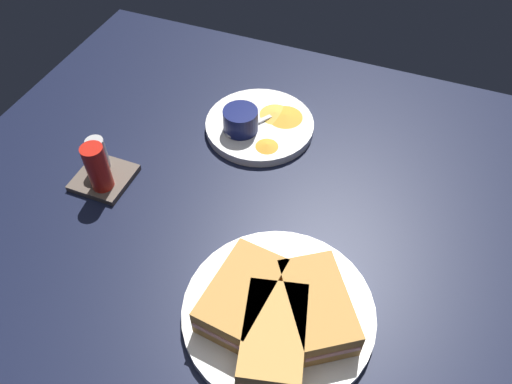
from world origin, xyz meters
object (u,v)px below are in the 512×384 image
spoon_by_dark_ramekin (283,311)px  condiment_caddy (100,168)px  sandwich_half_extra (317,306)px  plate_chips_companion (260,126)px  sandwich_half_far (274,336)px  ramekin_light_gravy (241,120)px  ramekin_dark_sauce (323,314)px  plate_sandwich_main (278,312)px  spoon_by_gravy_ramekin (239,130)px  sandwich_half_near (242,295)px

spoon_by_dark_ramekin → condiment_caddy: bearing=71.2°
spoon_by_dark_ramekin → sandwich_half_extra: bearing=-74.9°
plate_chips_companion → condiment_caddy: condiment_caddy is taller
sandwich_half_far → ramekin_light_gravy: sandwich_half_far is taller
plate_chips_companion → condiment_caddy: size_ratio=2.11×
ramekin_dark_sauce → ramekin_light_gravy: same height
ramekin_dark_sauce → ramekin_light_gravy: (31.05, 24.49, -0.01)cm
sandwich_half_far → plate_sandwich_main: bearing=11.9°
ramekin_dark_sauce → spoon_by_gravy_ramekin: 39.06cm
plate_chips_companion → ramekin_light_gravy: (-3.00, 2.50, 3.06)cm
sandwich_half_extra → plate_chips_companion: (33.32, 20.98, -3.20)cm
sandwich_half_extra → spoon_by_gravy_ramekin: 37.87cm
spoon_by_dark_ramekin → ramekin_light_gravy: 36.95cm
ramekin_dark_sauce → spoon_by_gravy_ramekin: bearing=38.9°
ramekin_dark_sauce → plate_chips_companion: bearing=32.9°
spoon_by_dark_ramekin → condiment_caddy: condiment_caddy is taller
ramekin_light_gravy → plate_sandwich_main: bearing=-149.3°
sandwich_half_extra → ramekin_dark_sauce: (-0.73, -1.01, -0.13)cm
sandwich_half_near → spoon_by_gravy_ramekin: 34.61cm
plate_sandwich_main → sandwich_half_far: size_ratio=1.80×
spoon_by_gravy_ramekin → condiment_caddy: size_ratio=0.95×
plate_sandwich_main → sandwich_half_extra: 5.91cm
sandwich_half_extra → condiment_caddy: bearing=74.5°
sandwich_half_far → spoon_by_dark_ramekin: sandwich_half_far is taller
spoon_by_dark_ramekin → ramekin_light_gravy: (31.45, 19.31, 1.89)cm
sandwich_half_near → condiment_caddy: bearing=66.6°
sandwich_half_near → spoon_by_gravy_ramekin: size_ratio=1.55×
plate_chips_companion → condiment_caddy: (-22.06, 19.54, 2.61)cm
sandwich_half_far → sandwich_half_near: bearing=56.9°
sandwich_half_extra → spoon_by_dark_ramekin: sandwich_half_extra is taller
ramekin_dark_sauce → condiment_caddy: bearing=73.9°
condiment_caddy → ramekin_light_gravy: bearing=-41.8°
ramekin_dark_sauce → spoon_by_dark_ramekin: ramekin_dark_sauce is taller
spoon_by_dark_ramekin → plate_chips_companion: size_ratio=0.50×
sandwich_half_near → condiment_caddy: 33.56cm
spoon_by_dark_ramekin → plate_sandwich_main: bearing=81.2°
sandwich_half_far → sandwich_half_extra: bearing=-33.1°
sandwich_half_far → sandwich_half_extra: 7.02cm
plate_sandwich_main → spoon_by_gravy_ramekin: bearing=31.3°
ramekin_light_gravy → sandwich_half_near: bearing=-157.0°
spoon_by_gravy_ramekin → condiment_caddy: 25.11cm
sandwich_half_far → condiment_caddy: size_ratio=1.53×
plate_chips_companion → condiment_caddy: 29.58cm
spoon_by_dark_ramekin → plate_chips_companion: 38.35cm
spoon_by_dark_ramekin → ramekin_dark_sauce: bearing=-85.5°
sandwich_half_extra → spoon_by_dark_ramekin: (-1.13, 4.18, -2.04)cm
plate_chips_companion → spoon_by_gravy_ramekin: (-3.68, 2.49, 1.16)cm
condiment_caddy → spoon_by_dark_ramekin: bearing=-108.8°
ramekin_dark_sauce → spoon_by_dark_ramekin: 5.54cm
sandwich_half_near → plate_chips_companion: sandwich_half_near is taller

